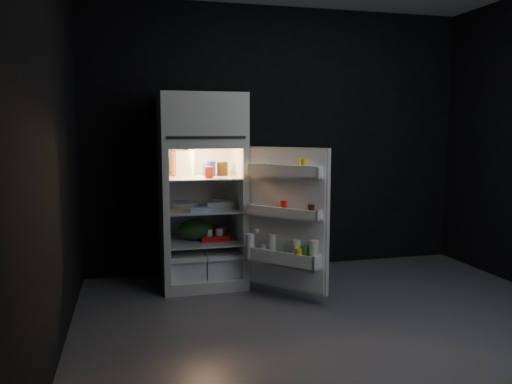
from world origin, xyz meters
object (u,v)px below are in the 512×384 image
object	(u,v)px
refrigerator	(201,183)
egg_carton	(220,205)
yogurt_tray	(215,238)
milk_jug	(185,163)
fridge_door	(287,221)

from	to	relation	value
refrigerator	egg_carton	bearing A→B (deg)	-40.52
egg_carton	yogurt_tray	xyz separation A→B (m)	(-0.04, 0.03, -0.31)
refrigerator	egg_carton	world-z (taller)	refrigerator
milk_jug	yogurt_tray	xyz separation A→B (m)	(0.25, -0.16, -0.69)
milk_jug	egg_carton	world-z (taller)	milk_jug
refrigerator	milk_jug	bearing A→B (deg)	158.96
fridge_door	yogurt_tray	world-z (taller)	fridge_door
milk_jug	fridge_door	bearing A→B (deg)	-25.26
refrigerator	fridge_door	distance (m)	0.95
egg_carton	refrigerator	bearing A→B (deg)	129.12
milk_jug	yogurt_tray	distance (m)	0.75
yogurt_tray	egg_carton	bearing A→B (deg)	-32.26
milk_jug	yogurt_tray	size ratio (longest dim) A/B	0.93
fridge_door	yogurt_tray	distance (m)	0.80
fridge_door	milk_jug	world-z (taller)	fridge_door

